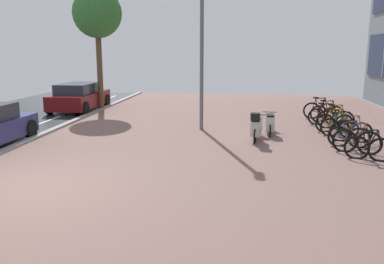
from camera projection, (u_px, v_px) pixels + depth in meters
The scene contains 16 objects.
ground at pixel (91, 194), 8.35m from camera, with size 21.00×40.00×0.13m.
bicycle_rack_00 at pixel (369, 148), 10.80m from camera, with size 1.25×0.54×0.95m.
bicycle_rack_01 at pixel (357, 141), 11.55m from camera, with size 1.33×0.57×0.99m.
bicycle_rack_02 at pixel (349, 137), 12.28m from camera, with size 1.25×0.47×0.93m.
bicycle_rack_03 at pixel (351, 132), 12.98m from camera, with size 1.35×0.48×0.97m.
bicycle_rack_04 at pixel (339, 127), 13.74m from camera, with size 1.23×0.58×0.93m.
bicycle_rack_05 at pixel (334, 123), 14.47m from camera, with size 1.36×0.48×0.97m.
bicycle_rack_06 at pixel (335, 119), 15.17m from camera, with size 1.38×0.47×1.03m.
bicycle_rack_07 at pixel (325, 117), 15.93m from camera, with size 1.37×0.48×0.97m.
bicycle_rack_08 at pixel (327, 114), 16.64m from camera, with size 1.38×0.48×1.00m.
bicycle_rack_09 at pixel (319, 111), 17.39m from camera, with size 1.39×0.48×1.03m.
scooter_near at pixel (256, 127), 13.13m from camera, with size 0.59×1.81×1.03m.
scooter_mid at pixel (270, 123), 14.15m from camera, with size 0.52×1.77×0.77m.
parked_car_far at pixel (80, 97), 19.93m from camera, with size 1.92×4.16×1.35m.
lamp_post at pixel (202, 44), 14.50m from camera, with size 0.20×0.52×5.71m.
street_tree at pixel (97, 14), 19.39m from camera, with size 2.40×2.40×5.94m.
Camera 1 is at (4.43, -7.62, 2.94)m, focal length 37.15 mm.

